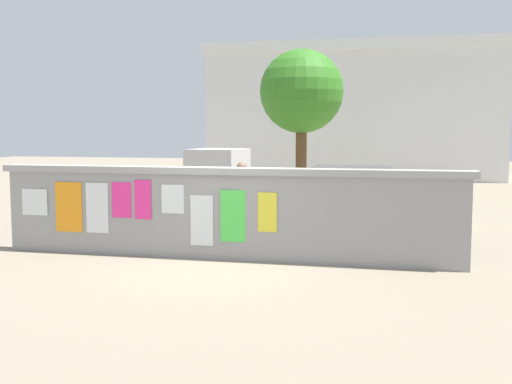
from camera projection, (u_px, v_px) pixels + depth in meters
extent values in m
plane|color=gray|center=(296.00, 206.00, 18.85)|extent=(60.00, 60.00, 0.00)
cube|color=gray|center=(224.00, 217.00, 11.01)|extent=(8.38, 0.30, 1.52)
cube|color=#999999|center=(224.00, 171.00, 10.93)|extent=(8.58, 0.42, 0.12)
cube|color=silver|center=(35.00, 202.00, 11.66)|extent=(0.54, 0.03, 0.50)
cube|color=orange|center=(69.00, 207.00, 11.51)|extent=(0.54, 0.01, 0.93)
cube|color=silver|center=(97.00, 208.00, 11.38)|extent=(0.44, 0.01, 0.93)
cube|color=#F42D8C|center=(121.00, 200.00, 11.25)|extent=(0.38, 0.02, 0.65)
cube|color=#F42D8C|center=(143.00, 200.00, 11.16)|extent=(0.32, 0.02, 0.71)
cube|color=silver|center=(173.00, 199.00, 11.03)|extent=(0.42, 0.03, 0.52)
cube|color=silver|center=(202.00, 220.00, 10.95)|extent=(0.42, 0.02, 0.90)
cube|color=#4CD84C|center=(233.00, 216.00, 10.81)|extent=(0.45, 0.04, 0.92)
cube|color=yellow|center=(267.00, 212.00, 10.66)|extent=(0.34, 0.01, 0.69)
cylinder|color=black|center=(231.00, 207.00, 15.75)|extent=(0.71, 0.25, 0.70)
cylinder|color=black|center=(213.00, 214.00, 14.51)|extent=(0.71, 0.25, 0.70)
cylinder|color=black|center=(142.00, 204.00, 16.47)|extent=(0.71, 0.25, 0.70)
cylinder|color=black|center=(118.00, 210.00, 15.23)|extent=(0.71, 0.25, 0.70)
cube|color=silver|center=(218.00, 180.00, 15.08)|extent=(1.30, 1.58, 1.50)
cube|color=brown|center=(151.00, 190.00, 15.63)|extent=(2.49, 1.66, 0.90)
cylinder|color=black|center=(411.00, 209.00, 15.80)|extent=(0.60, 0.18, 0.60)
cylinder|color=black|center=(412.00, 216.00, 14.38)|extent=(0.60, 0.18, 0.60)
cylinder|color=black|center=(313.00, 206.00, 16.35)|extent=(0.60, 0.18, 0.60)
cylinder|color=black|center=(306.00, 213.00, 14.93)|extent=(0.60, 0.18, 0.60)
cube|color=silver|center=(360.00, 199.00, 15.34)|extent=(3.81, 1.71, 0.60)
cube|color=#262D38|center=(352.00, 177.00, 15.32)|extent=(1.91, 1.55, 0.50)
cylinder|color=black|center=(385.00, 233.00, 12.11)|extent=(0.61, 0.17, 0.60)
cylinder|color=black|center=(454.00, 236.00, 11.68)|extent=(0.61, 0.19, 0.60)
cube|color=#1933A5|center=(419.00, 220.00, 11.86)|extent=(1.02, 0.35, 0.32)
cube|color=black|center=(431.00, 211.00, 11.78)|extent=(0.58, 0.28, 0.10)
cube|color=#262626|center=(391.00, 205.00, 12.02)|extent=(0.10, 0.56, 0.03)
cylinder|color=black|center=(214.00, 228.00, 12.43)|extent=(0.66, 0.11, 0.66)
cylinder|color=black|center=(164.00, 227.00, 12.56)|extent=(0.66, 0.11, 0.66)
cube|color=silver|center=(189.00, 219.00, 12.48)|extent=(0.95, 0.14, 0.06)
cylinder|color=silver|center=(181.00, 208.00, 12.47)|extent=(0.03, 0.03, 0.40)
cube|color=black|center=(181.00, 198.00, 12.45)|extent=(0.21, 0.10, 0.05)
cube|color=black|center=(212.00, 201.00, 12.38)|extent=(0.09, 0.44, 0.03)
cylinder|color=black|center=(307.00, 230.00, 12.18)|extent=(0.65, 0.17, 0.66)
cylinder|color=black|center=(259.00, 227.00, 12.62)|extent=(0.65, 0.17, 0.66)
cube|color=red|center=(283.00, 220.00, 12.38)|extent=(0.94, 0.23, 0.06)
cylinder|color=red|center=(276.00, 209.00, 12.42)|extent=(0.04, 0.04, 0.40)
cube|color=black|center=(276.00, 199.00, 12.40)|extent=(0.21, 0.12, 0.05)
cube|color=black|center=(305.00, 203.00, 12.15)|extent=(0.13, 0.44, 0.03)
cylinder|color=#BF6626|center=(243.00, 217.00, 13.53)|extent=(0.12, 0.12, 0.80)
cylinder|color=#BF6626|center=(241.00, 218.00, 13.36)|extent=(0.12, 0.12, 0.80)
cylinder|color=#338CBF|center=(242.00, 186.00, 13.38)|extent=(0.34, 0.34, 0.60)
sphere|color=#8C664C|center=(242.00, 167.00, 13.34)|extent=(0.22, 0.22, 0.22)
cylinder|color=brown|center=(301.00, 159.00, 21.22)|extent=(0.38, 0.38, 2.62)
sphere|color=#33781F|center=(302.00, 91.00, 20.99)|extent=(2.85, 2.85, 2.85)
cube|color=silver|center=(354.00, 117.00, 30.52)|extent=(13.78, 4.97, 5.91)
cube|color=silver|center=(355.00, 51.00, 30.20)|extent=(14.08, 5.27, 0.50)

